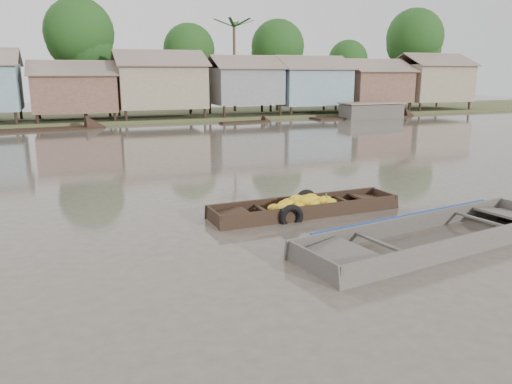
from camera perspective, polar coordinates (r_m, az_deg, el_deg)
name	(u,v)px	position (r m, az deg, el deg)	size (l,w,h in m)	color
ground	(284,233)	(11.86, 3.19, -4.71)	(120.00, 120.00, 0.00)	#4E463C
riverbank	(161,80)	(42.83, -10.85, 12.45)	(120.00, 12.47, 10.22)	#384723
banana_boat	(303,208)	(13.49, 5.37, -1.87)	(5.34, 1.52, 0.73)	black
viewer_boat	(436,241)	(11.89, 19.85, -5.24)	(7.19, 2.95, 0.56)	#433F38
distant_boats	(283,118)	(39.13, 3.15, 8.43)	(43.98, 3.56, 1.38)	black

